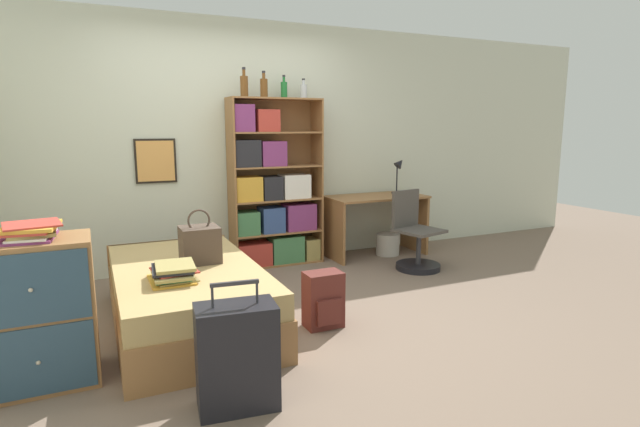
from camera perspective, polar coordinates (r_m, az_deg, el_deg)
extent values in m
plane|color=#756051|center=(4.20, -4.75, -11.00)|extent=(14.00, 14.00, 0.00)
cube|color=beige|center=(5.43, -10.68, 7.69)|extent=(10.00, 0.06, 2.60)
cube|color=black|center=(5.27, -18.27, 5.72)|extent=(0.40, 0.02, 0.44)
cube|color=#DB994C|center=(5.26, -18.26, 5.72)|extent=(0.36, 0.01, 0.40)
cube|color=olive|center=(3.98, -14.88, -10.28)|extent=(1.04, 1.89, 0.29)
cube|color=tan|center=(3.91, -15.03, -7.03)|extent=(1.01, 1.86, 0.18)
cube|color=olive|center=(4.83, -16.84, -5.67)|extent=(1.04, 0.04, 0.47)
cube|color=#47382D|center=(3.92, -13.56, -3.46)|extent=(0.29, 0.26, 0.28)
torus|color=#47382D|center=(3.89, -13.68, -0.77)|extent=(0.17, 0.02, 0.17)
cube|color=gold|center=(3.54, -16.62, -7.27)|extent=(0.28, 0.35, 0.01)
cube|color=#99894C|center=(3.53, -16.19, -7.11)|extent=(0.28, 0.30, 0.01)
cube|color=#427A4C|center=(3.53, -16.53, -6.86)|extent=(0.25, 0.31, 0.02)
cube|color=#99894C|center=(3.52, -16.56, -6.61)|extent=(0.26, 0.36, 0.02)
cube|color=#B2382D|center=(3.54, -16.31, -6.24)|extent=(0.30, 0.33, 0.01)
cube|color=#232328|center=(3.53, -16.52, -6.06)|extent=(0.29, 0.34, 0.02)
cube|color=#99894C|center=(3.52, -16.25, -5.75)|extent=(0.28, 0.34, 0.02)
cube|color=black|center=(2.80, -9.47, -15.85)|extent=(0.45, 0.30, 0.58)
cylinder|color=#2D2D33|center=(2.66, -12.21, -9.28)|extent=(0.01, 0.01, 0.12)
cylinder|color=#2D2D33|center=(2.69, -7.21, -8.90)|extent=(0.01, 0.01, 0.12)
cube|color=#2D2D33|center=(2.65, -9.73, -7.87)|extent=(0.25, 0.05, 0.02)
cube|color=olive|center=(3.37, -29.51, -9.85)|extent=(0.61, 0.42, 0.87)
cube|color=#284256|center=(3.24, -29.49, -14.54)|extent=(0.57, 0.01, 0.40)
sphere|color=#B2A893|center=(3.23, -29.51, -14.63)|extent=(0.02, 0.02, 0.02)
cube|color=#284256|center=(3.10, -30.15, -7.51)|extent=(0.57, 0.01, 0.40)
sphere|color=#B2A893|center=(3.09, -30.17, -7.57)|extent=(0.02, 0.02, 0.02)
cube|color=#7A336B|center=(3.27, -30.35, -2.42)|extent=(0.29, 0.36, 0.02)
cube|color=silver|center=(3.26, -30.07, -2.18)|extent=(0.24, 0.35, 0.01)
cube|color=#99894C|center=(3.25, -30.02, -1.93)|extent=(0.26, 0.29, 0.02)
cube|color=#B2382D|center=(3.27, -30.50, -1.62)|extent=(0.30, 0.37, 0.01)
cube|color=gold|center=(3.27, -30.20, -1.33)|extent=(0.31, 0.36, 0.02)
cube|color=#B2382D|center=(3.26, -30.08, -1.06)|extent=(0.33, 0.33, 0.01)
cube|color=olive|center=(5.26, -10.05, 3.21)|extent=(0.02, 0.32, 1.79)
cube|color=olive|center=(5.58, -0.35, 3.75)|extent=(0.02, 0.32, 1.79)
cube|color=olive|center=(5.55, -5.61, 3.66)|extent=(0.99, 0.01, 1.79)
cube|color=olive|center=(5.57, -4.92, -5.60)|extent=(0.95, 0.32, 0.02)
cube|color=olive|center=(5.49, -4.97, -2.08)|extent=(0.95, 0.32, 0.02)
cube|color=olive|center=(5.42, -5.03, 1.62)|extent=(0.95, 0.32, 0.02)
cube|color=olive|center=(5.38, -5.09, 5.39)|extent=(0.95, 0.32, 0.02)
cube|color=olive|center=(5.37, -5.15, 9.20)|extent=(0.95, 0.32, 0.02)
cube|color=olive|center=(5.37, -5.21, 12.93)|extent=(0.95, 0.32, 0.02)
cube|color=#B2382D|center=(5.44, -7.68, -4.61)|extent=(0.37, 0.24, 0.25)
cube|color=#427A4C|center=(5.55, -3.94, -4.01)|extent=(0.36, 0.24, 0.29)
cube|color=#99894C|center=(5.66, -1.21, -4.00)|extent=(0.16, 0.24, 0.23)
cube|color=#427A4C|center=(5.34, -8.43, -1.05)|extent=(0.24, 0.24, 0.24)
cube|color=#334C84|center=(5.42, -5.60, -0.68)|extent=(0.24, 0.24, 0.27)
cube|color=#7A336B|center=(5.53, -2.44, -0.34)|extent=(0.33, 0.24, 0.29)
cube|color=gold|center=(5.29, -8.34, 2.82)|extent=(0.28, 0.24, 0.25)
cube|color=#232328|center=(5.37, -5.68, 2.95)|extent=(0.21, 0.24, 0.25)
cube|color=silver|center=(5.46, -2.96, 3.16)|extent=(0.30, 0.24, 0.26)
cube|color=#232328|center=(5.26, -8.50, 6.81)|extent=(0.27, 0.24, 0.28)
cube|color=#7A336B|center=(5.34, -5.56, 6.84)|extent=(0.27, 0.24, 0.26)
cube|color=#7A336B|center=(5.24, -8.92, 10.71)|extent=(0.21, 0.24, 0.27)
cube|color=#B2382D|center=(5.32, -6.20, 10.50)|extent=(0.23, 0.24, 0.23)
cylinder|color=brown|center=(5.23, -8.66, 14.15)|extent=(0.08, 0.08, 0.20)
cylinder|color=brown|center=(5.24, -8.70, 15.60)|extent=(0.03, 0.03, 0.06)
cylinder|color=#232328|center=(5.25, -8.71, 16.08)|extent=(0.04, 0.04, 0.02)
cylinder|color=brown|center=(5.31, -6.43, 14.04)|extent=(0.08, 0.08, 0.19)
cylinder|color=brown|center=(5.32, -6.45, 15.36)|extent=(0.03, 0.03, 0.06)
cylinder|color=#232328|center=(5.32, -6.46, 15.78)|extent=(0.03, 0.03, 0.02)
cylinder|color=#1E6B2D|center=(5.45, -4.13, 13.88)|extent=(0.07, 0.07, 0.17)
cylinder|color=#1E6B2D|center=(5.46, -4.15, 15.03)|extent=(0.03, 0.03, 0.05)
cylinder|color=#232328|center=(5.47, -4.15, 15.41)|extent=(0.03, 0.03, 0.02)
cylinder|color=#B7BCC1|center=(5.53, -1.89, 13.74)|extent=(0.07, 0.07, 0.15)
cylinder|color=#B7BCC1|center=(5.53, -1.90, 14.75)|extent=(0.03, 0.03, 0.05)
cylinder|color=#232328|center=(5.54, -1.90, 15.08)|extent=(0.03, 0.03, 0.02)
cube|color=olive|center=(5.81, 6.41, 1.90)|extent=(1.14, 0.58, 0.02)
cube|color=olive|center=(5.61, 1.53, -1.97)|extent=(0.03, 0.54, 0.68)
cube|color=olive|center=(6.17, 10.73, -1.05)|extent=(0.03, 0.54, 0.68)
cylinder|color=black|center=(6.06, 8.73, 2.37)|extent=(0.12, 0.12, 0.02)
cylinder|color=black|center=(6.04, 8.78, 3.97)|extent=(0.02, 0.02, 0.32)
cone|color=black|center=(6.04, 9.12, 5.73)|extent=(0.15, 0.11, 0.15)
cylinder|color=black|center=(5.42, 11.13, -5.96)|extent=(0.47, 0.47, 0.06)
cylinder|color=#333338|center=(5.38, 11.19, -4.20)|extent=(0.05, 0.05, 0.40)
cube|color=#47423D|center=(5.33, 11.27, -1.95)|extent=(0.52, 0.52, 0.03)
cube|color=#47423D|center=(5.42, 9.74, 0.58)|extent=(0.38, 0.13, 0.39)
cube|color=#56231E|center=(3.81, 0.37, -9.80)|extent=(0.28, 0.19, 0.43)
cube|color=#56231E|center=(3.74, 1.08, -11.22)|extent=(0.20, 0.03, 0.19)
cylinder|color=#B7B2A8|center=(5.94, 7.74, -3.49)|extent=(0.27, 0.27, 0.25)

